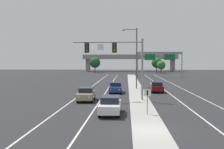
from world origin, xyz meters
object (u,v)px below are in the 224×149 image
object	(u,v)px
car_oncoming_blue	(116,87)
highway_sign_gantry	(160,56)
car_receding_darkred	(156,87)
tree_far_right_a	(157,63)
street_lamp_median	(135,55)
car_oncoming_white	(110,105)
car_oncoming_tan	(86,94)
tree_far_left_b	(95,62)
tree_far_right_c	(161,65)
overhead_signal_mast	(119,56)
median_sign_post	(147,98)

from	to	relation	value
car_oncoming_blue	highway_sign_gantry	world-z (taller)	highway_sign_gantry
car_receding_darkred	tree_far_right_a	world-z (taller)	tree_far_right_a
street_lamp_median	car_oncoming_blue	world-z (taller)	street_lamp_median
car_oncoming_white	car_oncoming_tan	size ratio (longest dim) A/B	0.99
car_receding_darkred	tree_far_left_b	world-z (taller)	tree_far_left_b
car_oncoming_white	car_oncoming_blue	size ratio (longest dim) A/B	1.00
car_oncoming_white	tree_far_right_c	world-z (taller)	tree_far_right_c
highway_sign_gantry	car_oncoming_blue	bearing A→B (deg)	-105.78
car_receding_darkred	highway_sign_gantry	size ratio (longest dim) A/B	0.34
highway_sign_gantry	tree_far_right_a	distance (m)	30.61
overhead_signal_mast	tree_far_right_c	bearing A→B (deg)	78.97
car_receding_darkred	highway_sign_gantry	bearing A→B (deg)	82.27
median_sign_post	car_oncoming_blue	world-z (taller)	median_sign_post
tree_far_left_b	tree_far_right_c	world-z (taller)	tree_far_left_b
street_lamp_median	car_receding_darkred	distance (m)	6.94
median_sign_post	car_oncoming_white	bearing A→B (deg)	169.71
tree_far_right_c	tree_far_right_a	bearing A→B (deg)	99.78
highway_sign_gantry	tree_far_left_b	distance (m)	36.58
highway_sign_gantry	tree_far_left_b	world-z (taller)	highway_sign_gantry
tree_far_right_c	car_oncoming_white	bearing A→B (deg)	-100.37
car_oncoming_white	street_lamp_median	bearing A→B (deg)	82.24
median_sign_post	highway_sign_gantry	world-z (taller)	highway_sign_gantry
car_receding_darkred	car_oncoming_blue	bearing A→B (deg)	-167.47
median_sign_post	tree_far_right_a	size ratio (longest dim) A/B	0.35
car_oncoming_blue	overhead_signal_mast	bearing A→B (deg)	-84.60
car_oncoming_white	highway_sign_gantry	bearing A→B (deg)	78.74
overhead_signal_mast	tree_far_right_c	xyz separation A→B (m)	(14.18, 72.72, -2.18)
car_oncoming_white	tree_far_right_c	bearing A→B (deg)	79.63
car_receding_darkred	tree_far_right_c	world-z (taller)	tree_far_right_c
car_oncoming_white	tree_far_left_b	world-z (taller)	tree_far_left_b
car_oncoming_white	highway_sign_gantry	size ratio (longest dim) A/B	0.34
street_lamp_median	tree_far_left_b	bearing A→B (deg)	102.62
overhead_signal_mast	car_oncoming_tan	bearing A→B (deg)	-177.57
car_oncoming_blue	tree_far_left_b	world-z (taller)	tree_far_left_b
car_oncoming_tan	highway_sign_gantry	size ratio (longest dim) A/B	0.34
overhead_signal_mast	tree_far_left_b	xyz separation A→B (m)	(-11.99, 76.92, -1.19)
car_oncoming_white	median_sign_post	bearing A→B (deg)	-10.29
overhead_signal_mast	car_receding_darkred	distance (m)	11.71
median_sign_post	tree_far_left_b	bearing A→B (deg)	99.70
highway_sign_gantry	tree_far_right_a	size ratio (longest dim) A/B	2.14
tree_far_right_c	car_receding_darkred	bearing A→B (deg)	-97.95
overhead_signal_mast	highway_sign_gantry	world-z (taller)	highway_sign_gantry
street_lamp_median	car_oncoming_blue	size ratio (longest dim) A/B	2.24
car_receding_darkred	tree_far_left_b	bearing A→B (deg)	104.38
overhead_signal_mast	tree_far_left_b	distance (m)	77.86
street_lamp_median	tree_far_right_c	distance (m)	60.80
car_receding_darkred	tree_far_right_c	size ratio (longest dim) A/B	0.92
car_oncoming_tan	highway_sign_gantry	xyz separation A→B (m)	(14.52, 48.39, 5.34)
car_oncoming_white	car_oncoming_tan	xyz separation A→B (m)	(-3.32, 7.86, 0.00)
tree_far_right_a	tree_far_left_b	xyz separation A→B (m)	(-25.14, -1.73, 0.13)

